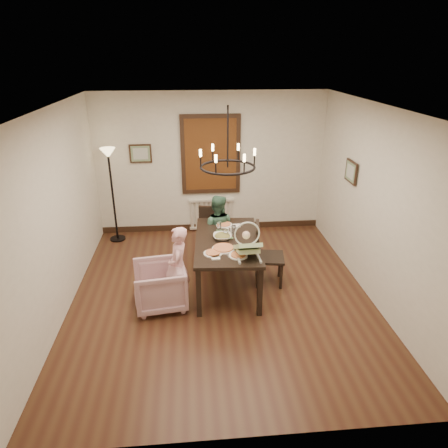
{
  "coord_description": "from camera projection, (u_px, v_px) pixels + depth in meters",
  "views": [
    {
      "loc": [
        -0.42,
        -5.21,
        3.46
      ],
      "look_at": [
        0.07,
        0.32,
        1.05
      ],
      "focal_mm": 32.0,
      "sensor_mm": 36.0,
      "label": 1
    }
  ],
  "objects": [
    {
      "name": "elderly_woman",
      "position": [
        179.0,
        273.0,
        5.76
      ],
      "size": [
        0.27,
        0.39,
        1.02
      ],
      "primitive_type": "imported",
      "rotation": [
        0.0,
        0.0,
        -1.65
      ],
      "color": "#E5A1A5",
      "rests_on": "room_shell"
    },
    {
      "name": "floor_lamp",
      "position": [
        113.0,
        197.0,
        7.62
      ],
      "size": [
        0.3,
        0.3,
        1.8
      ],
      "primitive_type": null,
      "color": "black",
      "rests_on": "room_shell"
    },
    {
      "name": "chair_right",
      "position": [
        270.0,
        254.0,
        6.3
      ],
      "size": [
        0.51,
        0.51,
        1.03
      ],
      "primitive_type": null,
      "rotation": [
        0.0,
        0.0,
        1.42
      ],
      "color": "black",
      "rests_on": "room_shell"
    },
    {
      "name": "picture_back",
      "position": [
        141.0,
        154.0,
        7.66
      ],
      "size": [
        0.42,
        0.03,
        0.36
      ],
      "primitive_type": "cube",
      "color": "black",
      "rests_on": "room_shell"
    },
    {
      "name": "pizza_platter",
      "position": [
        223.0,
        248.0,
        5.79
      ],
      "size": [
        0.33,
        0.33,
        0.04
      ],
      "primitive_type": "cylinder",
      "color": "tan",
      "rests_on": "dining_table"
    },
    {
      "name": "radiator",
      "position": [
        211.0,
        214.0,
        8.3
      ],
      "size": [
        0.92,
        0.12,
        0.62
      ],
      "primitive_type": null,
      "color": "silver",
      "rests_on": "room_shell"
    },
    {
      "name": "baby_bouncer",
      "position": [
        247.0,
        245.0,
        5.55
      ],
      "size": [
        0.42,
        0.55,
        0.35
      ],
      "primitive_type": null,
      "rotation": [
        0.0,
        0.0,
        0.06
      ],
      "color": "#B6D492",
      "rests_on": "dining_table"
    },
    {
      "name": "drinking_glass",
      "position": [
        226.0,
        234.0,
        6.11
      ],
      "size": [
        0.08,
        0.08,
        0.15
      ],
      "primitive_type": "cylinder",
      "color": "silver",
      "rests_on": "dining_table"
    },
    {
      "name": "chandelier",
      "position": [
        228.0,
        167.0,
        5.65
      ],
      "size": [
        0.8,
        0.8,
        0.04
      ],
      "primitive_type": "torus",
      "color": "black",
      "rests_on": "room_shell"
    },
    {
      "name": "seated_man",
      "position": [
        217.0,
        236.0,
        6.9
      ],
      "size": [
        0.58,
        0.5,
        1.05
      ],
      "primitive_type": "imported",
      "rotation": [
        0.0,
        0.0,
        2.92
      ],
      "color": "#3C654F",
      "rests_on": "room_shell"
    },
    {
      "name": "armchair",
      "position": [
        160.0,
        286.0,
        5.78
      ],
      "size": [
        0.83,
        0.82,
        0.67
      ],
      "primitive_type": "imported",
      "rotation": [
        0.0,
        0.0,
        -1.43
      ],
      "color": "#C999AD",
      "rests_on": "room_shell"
    },
    {
      "name": "picture_right",
      "position": [
        351.0,
        172.0,
        6.51
      ],
      "size": [
        0.03,
        0.42,
        0.36
      ],
      "primitive_type": "cube",
      "rotation": [
        0.0,
        0.0,
        1.57
      ],
      "color": "black",
      "rests_on": "room_shell"
    },
    {
      "name": "salad_bowl",
      "position": [
        222.0,
        236.0,
        6.11
      ],
      "size": [
        0.34,
        0.34,
        0.08
      ],
      "primitive_type": "imported",
      "color": "white",
      "rests_on": "dining_table"
    },
    {
      "name": "chair_far",
      "position": [
        209.0,
        234.0,
        7.08
      ],
      "size": [
        0.49,
        0.49,
        0.94
      ],
      "primitive_type": null,
      "rotation": [
        0.0,
        0.0,
        -0.2
      ],
      "color": "black",
      "rests_on": "room_shell"
    },
    {
      "name": "room_shell",
      "position": [
        219.0,
        201.0,
        5.95
      ],
      "size": [
        4.51,
        5.0,
        2.81
      ],
      "color": "#4B2D19",
      "rests_on": "ground"
    },
    {
      "name": "dining_table",
      "position": [
        227.0,
        245.0,
        6.14
      ],
      "size": [
        1.07,
        1.78,
        0.81
      ],
      "rotation": [
        0.0,
        0.0,
        -0.06
      ],
      "color": "black",
      "rests_on": "room_shell"
    },
    {
      "name": "window_blinds",
      "position": [
        211.0,
        155.0,
        7.78
      ],
      "size": [
        1.0,
        0.03,
        1.4
      ],
      "primitive_type": "cube",
      "color": "brown",
      "rests_on": "room_shell"
    }
  ]
}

